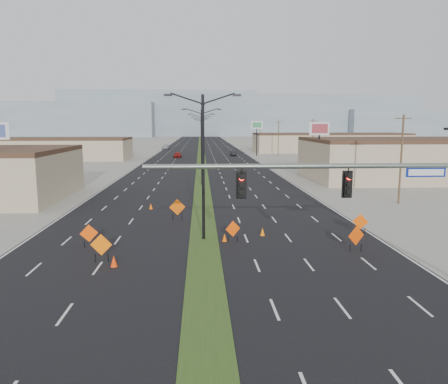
{
  "coord_description": "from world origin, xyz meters",
  "views": [
    {
      "loc": [
        -0.17,
        -17.87,
        8.0
      ],
      "look_at": [
        1.49,
        13.06,
        3.2
      ],
      "focal_mm": 35.0,
      "sensor_mm": 36.0,
      "label": 1
    }
  ],
  "objects_px": {
    "construction_sign_0": "(101,246)",
    "cone_0": "(114,261)",
    "construction_sign_5": "(360,222)",
    "cone_2": "(225,238)",
    "streetlight_1": "(202,144)",
    "car_left": "(178,155)",
    "construction_sign_2": "(177,208)",
    "cone_3": "(151,206)",
    "streetlight_5": "(201,131)",
    "car_mid": "(233,153)",
    "streetlight_2": "(201,138)",
    "pole_sign_east_far": "(257,128)",
    "streetlight_6": "(201,130)",
    "streetlight_3": "(201,135)",
    "construction_sign_3": "(233,230)",
    "signal_mast": "(386,193)",
    "streetlight_0": "(203,163)",
    "construction_sign_1": "(89,234)",
    "cone_1": "(262,232)",
    "pole_sign_east_near": "(319,134)",
    "streetlight_4": "(201,133)",
    "construction_sign_4": "(356,237)",
    "car_far": "(166,147)"
  },
  "relations": [
    {
      "from": "streetlight_3",
      "to": "pole_sign_east_near",
      "type": "bearing_deg",
      "value": -73.03
    },
    {
      "from": "streetlight_6",
      "to": "pole_sign_east_far",
      "type": "distance_m",
      "value": 87.5
    },
    {
      "from": "construction_sign_5",
      "to": "cone_2",
      "type": "relative_size",
      "value": 2.61
    },
    {
      "from": "streetlight_4",
      "to": "cone_2",
      "type": "bearing_deg",
      "value": -89.27
    },
    {
      "from": "streetlight_6",
      "to": "cone_3",
      "type": "xyz_separation_m",
      "value": [
        -4.96,
        -156.65,
        -5.14
      ]
    },
    {
      "from": "streetlight_5",
      "to": "streetlight_6",
      "type": "relative_size",
      "value": 1.0
    },
    {
      "from": "streetlight_1",
      "to": "pole_sign_east_near",
      "type": "height_order",
      "value": "streetlight_1"
    },
    {
      "from": "streetlight_2",
      "to": "streetlight_3",
      "type": "height_order",
      "value": "same"
    },
    {
      "from": "streetlight_5",
      "to": "car_mid",
      "type": "height_order",
      "value": "streetlight_5"
    },
    {
      "from": "streetlight_3",
      "to": "construction_sign_3",
      "type": "bearing_deg",
      "value": -88.65
    },
    {
      "from": "cone_2",
      "to": "streetlight_6",
      "type": "bearing_deg",
      "value": 90.49
    },
    {
      "from": "streetlight_6",
      "to": "cone_2",
      "type": "bearing_deg",
      "value": -89.51
    },
    {
      "from": "streetlight_2",
      "to": "construction_sign_5",
      "type": "bearing_deg",
      "value": -78.23
    },
    {
      "from": "cone_0",
      "to": "cone_3",
      "type": "relative_size",
      "value": 1.2
    },
    {
      "from": "streetlight_1",
      "to": "car_left",
      "type": "xyz_separation_m",
      "value": [
        -5.76,
        48.6,
        -4.72
      ]
    },
    {
      "from": "streetlight_3",
      "to": "pole_sign_east_far",
      "type": "relative_size",
      "value": 1.13
    },
    {
      "from": "streetlight_0",
      "to": "streetlight_1",
      "type": "distance_m",
      "value": 28.0
    },
    {
      "from": "construction_sign_3",
      "to": "cone_0",
      "type": "xyz_separation_m",
      "value": [
        -7.13,
        -4.97,
        -0.53
      ]
    },
    {
      "from": "streetlight_2",
      "to": "pole_sign_east_far",
      "type": "distance_m",
      "value": 29.39
    },
    {
      "from": "pole_sign_east_near",
      "to": "streetlight_1",
      "type": "bearing_deg",
      "value": -151.27
    },
    {
      "from": "signal_mast",
      "to": "construction_sign_2",
      "type": "height_order",
      "value": "signal_mast"
    },
    {
      "from": "streetlight_1",
      "to": "cone_3",
      "type": "xyz_separation_m",
      "value": [
        -4.96,
        -16.65,
        -5.14
      ]
    },
    {
      "from": "cone_0",
      "to": "construction_sign_1",
      "type": "bearing_deg",
      "value": 120.29
    },
    {
      "from": "streetlight_2",
      "to": "car_left",
      "type": "height_order",
      "value": "streetlight_2"
    },
    {
      "from": "car_left",
      "to": "construction_sign_2",
      "type": "bearing_deg",
      "value": -82.16
    },
    {
      "from": "construction_sign_3",
      "to": "streetlight_5",
      "type": "bearing_deg",
      "value": 67.3
    },
    {
      "from": "pole_sign_east_far",
      "to": "streetlight_4",
      "type": "bearing_deg",
      "value": 122.37
    },
    {
      "from": "construction_sign_5",
      "to": "cone_1",
      "type": "relative_size",
      "value": 2.57
    },
    {
      "from": "car_left",
      "to": "car_far",
      "type": "bearing_deg",
      "value": 103.92
    },
    {
      "from": "streetlight_1",
      "to": "cone_0",
      "type": "xyz_separation_m",
      "value": [
        -5.13,
        -33.75,
        -5.08
      ]
    },
    {
      "from": "cone_3",
      "to": "pole_sign_east_far",
      "type": "relative_size",
      "value": 0.06
    },
    {
      "from": "car_far",
      "to": "cone_1",
      "type": "xyz_separation_m",
      "value": [
        15.77,
        -112.1,
        -0.47
      ]
    },
    {
      "from": "construction_sign_1",
      "to": "cone_2",
      "type": "bearing_deg",
      "value": -11.47
    },
    {
      "from": "construction_sign_2",
      "to": "cone_2",
      "type": "xyz_separation_m",
      "value": [
        3.59,
        -6.94,
        -0.78
      ]
    },
    {
      "from": "streetlight_1",
      "to": "pole_sign_east_near",
      "type": "bearing_deg",
      "value": 8.55
    },
    {
      "from": "construction_sign_0",
      "to": "cone_1",
      "type": "distance_m",
      "value": 11.74
    },
    {
      "from": "car_mid",
      "to": "construction_sign_1",
      "type": "relative_size",
      "value": 2.48
    },
    {
      "from": "construction_sign_4",
      "to": "pole_sign_east_near",
      "type": "xyz_separation_m",
      "value": [
        6.71,
        33.95,
        5.77
      ]
    },
    {
      "from": "construction_sign_0",
      "to": "cone_0",
      "type": "bearing_deg",
      "value": -40.68
    },
    {
      "from": "streetlight_2",
      "to": "streetlight_3",
      "type": "bearing_deg",
      "value": 90.0
    },
    {
      "from": "signal_mast",
      "to": "streetlight_3",
      "type": "xyz_separation_m",
      "value": [
        -8.56,
        94.0,
        0.63
      ]
    },
    {
      "from": "cone_0",
      "to": "cone_3",
      "type": "height_order",
      "value": "cone_0"
    },
    {
      "from": "streetlight_3",
      "to": "car_left",
      "type": "bearing_deg",
      "value": -127.87
    },
    {
      "from": "streetlight_6",
      "to": "construction_sign_1",
      "type": "distance_m",
      "value": 169.92
    },
    {
      "from": "streetlight_1",
      "to": "pole_sign_east_near",
      "type": "distance_m",
      "value": 16.58
    },
    {
      "from": "construction_sign_4",
      "to": "pole_sign_east_far",
      "type": "xyz_separation_m",
      "value": [
        4.55,
        85.16,
        6.22
      ]
    },
    {
      "from": "car_left",
      "to": "streetlight_6",
      "type": "bearing_deg",
      "value": 91.31
    },
    {
      "from": "car_far",
      "to": "construction_sign_5",
      "type": "xyz_separation_m",
      "value": [
        23.0,
        -112.04,
        0.13
      ]
    },
    {
      "from": "construction_sign_2",
      "to": "cone_2",
      "type": "height_order",
      "value": "construction_sign_2"
    },
    {
      "from": "car_left",
      "to": "cone_0",
      "type": "bearing_deg",
      "value": -84.65
    }
  ]
}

